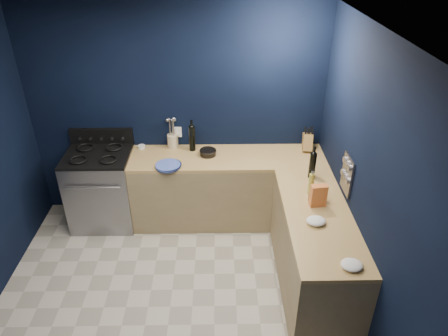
{
  "coord_description": "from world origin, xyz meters",
  "views": [
    {
      "loc": [
        0.49,
        -2.83,
        3.26
      ],
      "look_at": [
        0.55,
        1.0,
        1.0
      ],
      "focal_mm": 33.16,
      "sensor_mm": 36.0,
      "label": 1
    }
  ],
  "objects_px": {
    "utensil_crock": "(173,141)",
    "crouton_bag": "(318,196)",
    "gas_range": "(103,189)",
    "knife_block": "(307,142)",
    "plate_stack": "(168,166)"
  },
  "relations": [
    {
      "from": "knife_block",
      "to": "crouton_bag",
      "type": "relative_size",
      "value": 0.89
    },
    {
      "from": "gas_range",
      "to": "crouton_bag",
      "type": "relative_size",
      "value": 4.04
    },
    {
      "from": "plate_stack",
      "to": "knife_block",
      "type": "relative_size",
      "value": 1.39
    },
    {
      "from": "utensil_crock",
      "to": "knife_block",
      "type": "relative_size",
      "value": 0.81
    },
    {
      "from": "plate_stack",
      "to": "gas_range",
      "type": "bearing_deg",
      "value": 165.5
    },
    {
      "from": "plate_stack",
      "to": "knife_block",
      "type": "bearing_deg",
      "value": 13.72
    },
    {
      "from": "gas_range",
      "to": "plate_stack",
      "type": "relative_size",
      "value": 3.26
    },
    {
      "from": "knife_block",
      "to": "crouton_bag",
      "type": "bearing_deg",
      "value": -88.98
    },
    {
      "from": "utensil_crock",
      "to": "crouton_bag",
      "type": "height_order",
      "value": "crouton_bag"
    },
    {
      "from": "knife_block",
      "to": "plate_stack",
      "type": "bearing_deg",
      "value": -159.48
    },
    {
      "from": "plate_stack",
      "to": "crouton_bag",
      "type": "distance_m",
      "value": 1.71
    },
    {
      "from": "utensil_crock",
      "to": "crouton_bag",
      "type": "relative_size",
      "value": 0.73
    },
    {
      "from": "gas_range",
      "to": "plate_stack",
      "type": "bearing_deg",
      "value": -14.5
    },
    {
      "from": "gas_range",
      "to": "knife_block",
      "type": "relative_size",
      "value": 4.52
    },
    {
      "from": "utensil_crock",
      "to": "plate_stack",
      "type": "bearing_deg",
      "value": -91.74
    }
  ]
}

